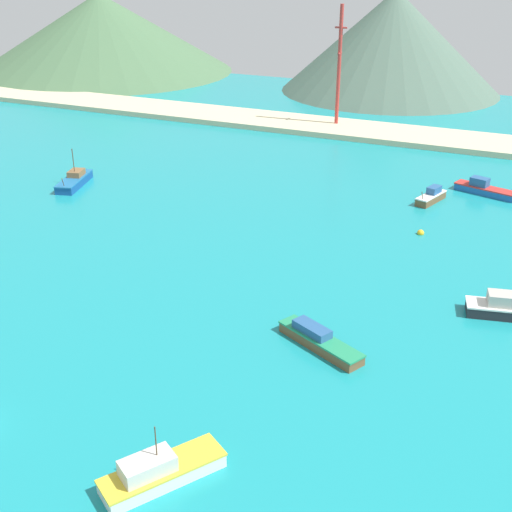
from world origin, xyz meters
TOP-DOWN VIEW (x-y plane):
  - ground at (0.00, 30.00)m, footprint 260.00×280.00m
  - fishing_boat_0 at (26.16, 75.01)m, footprint 4.05×7.42m
  - fishing_boat_1 at (41.42, 40.50)m, footprint 10.05×5.07m
  - fishing_boat_2 at (33.76, 82.59)m, footprint 10.98×5.64m
  - fishing_boat_3 at (18.74, 1.54)m, footprint 8.13×10.27m
  - fishing_boat_6 at (-33.21, 57.45)m, footprint 5.90×10.88m
  - fishing_boat_8 at (23.77, 25.46)m, footprint 10.75×6.91m
  - buoy_0 at (27.42, 60.55)m, footprint 1.02×1.02m
  - beach_strip at (0.00, 113.16)m, footprint 247.00×15.30m
  - hill_west at (-97.71, 156.23)m, footprint 85.10×85.10m
  - hill_central at (-2.91, 162.62)m, footprint 62.07×62.07m
  - radio_tower at (-3.42, 115.10)m, footprint 2.72×2.18m

SIDE VIEW (x-z plane):
  - ground at x=0.00m, z-range -0.50..0.00m
  - buoy_0 at x=27.42m, z-range -0.33..0.69m
  - beach_strip at x=0.00m, z-range 0.00..1.20m
  - fishing_boat_8 at x=23.77m, z-range -0.25..1.90m
  - fishing_boat_2 at x=33.76m, z-range -0.45..2.23m
  - fishing_boat_6 at x=-33.21m, z-range -2.37..4.18m
  - fishing_boat_0 at x=26.16m, z-range -0.45..2.28m
  - fishing_boat_1 at x=41.42m, z-range -0.48..2.43m
  - fishing_boat_3 at x=18.74m, z-range -1.73..3.77m
  - hill_west at x=-97.71m, z-range 0.00..24.59m
  - hill_central at x=-2.91m, z-range 0.00..27.72m
  - radio_tower at x=-3.42m, z-range 0.27..27.48m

